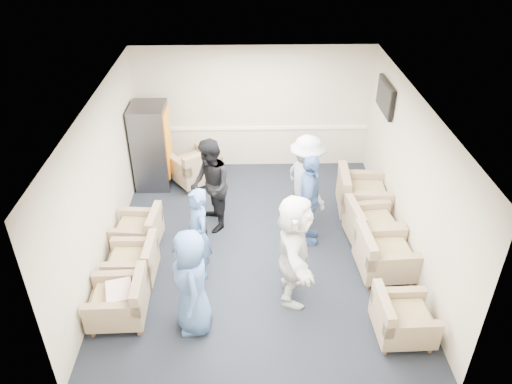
{
  "coord_description": "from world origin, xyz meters",
  "views": [
    {
      "loc": [
        -0.18,
        -6.95,
        5.47
      ],
      "look_at": [
        -0.01,
        0.2,
        1.0
      ],
      "focal_mm": 35.0,
      "sensor_mm": 36.0,
      "label": 1
    }
  ],
  "objects_px": {
    "armchair_right_far": "(360,196)",
    "armchair_corner": "(196,168)",
    "armchair_right_near": "(400,319)",
    "armchair_right_midnear": "(382,256)",
    "armchair_right_midfar": "(369,227)",
    "armchair_left_far": "(141,232)",
    "vending_machine": "(152,146)",
    "person_front_left": "(192,282)",
    "person_back_left": "(210,186)",
    "person_front_right": "(294,249)",
    "person_mid_right": "(309,200)",
    "armchair_left_near": "(122,302)",
    "armchair_left_mid": "(135,263)",
    "person_mid_left": "(198,235)",
    "person_back_right": "(306,181)"
  },
  "relations": [
    {
      "from": "armchair_left_far",
      "to": "armchair_right_far",
      "type": "xyz_separation_m",
      "value": [
        4.01,
        0.95,
        0.07
      ]
    },
    {
      "from": "armchair_right_midnear",
      "to": "armchair_right_midfar",
      "type": "xyz_separation_m",
      "value": [
        -0.03,
        0.83,
        -0.01
      ]
    },
    {
      "from": "armchair_left_near",
      "to": "person_mid_left",
      "type": "xyz_separation_m",
      "value": [
        1.06,
        0.95,
        0.48
      ]
    },
    {
      "from": "person_back_left",
      "to": "armchair_right_midfar",
      "type": "bearing_deg",
      "value": 62.8
    },
    {
      "from": "person_front_left",
      "to": "armchair_corner",
      "type": "bearing_deg",
      "value": 172.56
    },
    {
      "from": "armchair_right_midnear",
      "to": "armchair_right_far",
      "type": "height_order",
      "value": "armchair_right_far"
    },
    {
      "from": "person_mid_left",
      "to": "person_front_right",
      "type": "bearing_deg",
      "value": 45.75
    },
    {
      "from": "armchair_right_near",
      "to": "person_mid_right",
      "type": "relative_size",
      "value": 0.47
    },
    {
      "from": "armchair_right_far",
      "to": "armchair_right_midfar",
      "type": "bearing_deg",
      "value": -177.23
    },
    {
      "from": "armchair_right_midfar",
      "to": "armchair_left_near",
      "type": "bearing_deg",
      "value": 107.05
    },
    {
      "from": "person_mid_left",
      "to": "person_back_right",
      "type": "relative_size",
      "value": 0.91
    },
    {
      "from": "armchair_corner",
      "to": "person_front_left",
      "type": "relative_size",
      "value": 0.75
    },
    {
      "from": "person_mid_left",
      "to": "armchair_right_midfar",
      "type": "bearing_deg",
      "value": 80.7
    },
    {
      "from": "armchair_right_near",
      "to": "person_mid_left",
      "type": "xyz_separation_m",
      "value": [
        -2.87,
        1.37,
        0.49
      ]
    },
    {
      "from": "armchair_right_near",
      "to": "person_back_left",
      "type": "height_order",
      "value": "person_back_left"
    },
    {
      "from": "armchair_right_midnear",
      "to": "person_mid_right",
      "type": "relative_size",
      "value": 0.54
    },
    {
      "from": "vending_machine",
      "to": "armchair_right_midfar",
      "type": "bearing_deg",
      "value": -27.91
    },
    {
      "from": "armchair_left_near",
      "to": "person_front_left",
      "type": "relative_size",
      "value": 0.5
    },
    {
      "from": "person_back_right",
      "to": "vending_machine",
      "type": "bearing_deg",
      "value": 40.62
    },
    {
      "from": "armchair_left_far",
      "to": "armchair_left_mid",
      "type": "bearing_deg",
      "value": 8.74
    },
    {
      "from": "vending_machine",
      "to": "person_front_right",
      "type": "relative_size",
      "value": 0.98
    },
    {
      "from": "armchair_corner",
      "to": "person_back_right",
      "type": "xyz_separation_m",
      "value": [
        2.14,
        -1.46,
        0.53
      ]
    },
    {
      "from": "armchair_right_far",
      "to": "armchair_left_far",
      "type": "bearing_deg",
      "value": 107.42
    },
    {
      "from": "armchair_left_near",
      "to": "armchair_left_mid",
      "type": "height_order",
      "value": "armchair_left_near"
    },
    {
      "from": "person_back_left",
      "to": "person_front_right",
      "type": "height_order",
      "value": "person_front_right"
    },
    {
      "from": "armchair_right_midnear",
      "to": "person_back_left",
      "type": "xyz_separation_m",
      "value": [
        -2.81,
        1.37,
        0.53
      ]
    },
    {
      "from": "person_front_right",
      "to": "armchair_right_midnear",
      "type": "bearing_deg",
      "value": -68.23
    },
    {
      "from": "armchair_right_near",
      "to": "armchair_corner",
      "type": "bearing_deg",
      "value": 34.9
    },
    {
      "from": "armchair_left_near",
      "to": "armchair_right_midnear",
      "type": "height_order",
      "value": "armchair_right_midnear"
    },
    {
      "from": "armchair_left_far",
      "to": "armchair_right_midnear",
      "type": "relative_size",
      "value": 0.9
    },
    {
      "from": "armchair_left_far",
      "to": "armchair_right_midnear",
      "type": "distance_m",
      "value": 4.1
    },
    {
      "from": "armchair_corner",
      "to": "armchair_right_near",
      "type": "bearing_deg",
      "value": 90.57
    },
    {
      "from": "armchair_left_mid",
      "to": "armchair_left_near",
      "type": "bearing_deg",
      "value": -1.01
    },
    {
      "from": "armchair_right_far",
      "to": "person_back_left",
      "type": "relative_size",
      "value": 0.57
    },
    {
      "from": "armchair_right_far",
      "to": "armchair_corner",
      "type": "xyz_separation_m",
      "value": [
        -3.22,
        1.2,
        -0.02
      ]
    },
    {
      "from": "vending_machine",
      "to": "armchair_left_near",
      "type": "bearing_deg",
      "value": -88.56
    },
    {
      "from": "person_back_right",
      "to": "person_mid_right",
      "type": "bearing_deg",
      "value": 155.13
    },
    {
      "from": "person_front_right",
      "to": "armchair_right_far",
      "type": "bearing_deg",
      "value": -29.33
    },
    {
      "from": "armchair_left_mid",
      "to": "armchair_right_far",
      "type": "relative_size",
      "value": 0.77
    },
    {
      "from": "vending_machine",
      "to": "person_mid_left",
      "type": "xyz_separation_m",
      "value": [
        1.16,
        -2.93,
        -0.08
      ]
    },
    {
      "from": "armchair_left_near",
      "to": "person_back_left",
      "type": "xyz_separation_m",
      "value": [
        1.18,
        2.27,
        0.56
      ]
    },
    {
      "from": "person_front_left",
      "to": "person_mid_right",
      "type": "height_order",
      "value": "person_mid_right"
    },
    {
      "from": "armchair_left_far",
      "to": "person_mid_right",
      "type": "xyz_separation_m",
      "value": [
        2.91,
        0.1,
        0.54
      ]
    },
    {
      "from": "vending_machine",
      "to": "person_front_left",
      "type": "xyz_separation_m",
      "value": [
        1.15,
        -4.05,
        -0.05
      ]
    },
    {
      "from": "armchair_right_near",
      "to": "person_mid_right",
      "type": "distance_m",
      "value": 2.52
    },
    {
      "from": "person_front_left",
      "to": "person_front_right",
      "type": "height_order",
      "value": "person_front_right"
    },
    {
      "from": "armchair_right_midnear",
      "to": "person_front_left",
      "type": "height_order",
      "value": "person_front_left"
    },
    {
      "from": "armchair_right_midnear",
      "to": "armchair_right_midfar",
      "type": "bearing_deg",
      "value": -1.41
    },
    {
      "from": "armchair_right_midfar",
      "to": "vending_machine",
      "type": "distance_m",
      "value": 4.63
    },
    {
      "from": "armchair_left_near",
      "to": "person_back_left",
      "type": "distance_m",
      "value": 2.62
    }
  ]
}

